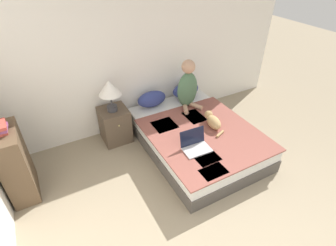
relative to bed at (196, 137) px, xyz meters
The scene contains 10 objects.
wall_back 1.57m from the bed, 109.36° to the left, with size 5.33×0.05×2.55m.
bed is the anchor object (origin of this frame).
pillow_near 0.96m from the bed, 110.82° to the left, with size 0.49×0.25×0.25m.
pillow_far 0.96m from the bed, 69.09° to the left, with size 0.49×0.25×0.25m.
person_sitting 0.81m from the bed, 72.66° to the left, with size 0.36×0.35×0.79m.
cat_tabby 0.36m from the bed, 22.35° to the right, with size 0.22×0.47×0.18m.
laptop_open 0.55m from the bed, 126.72° to the right, with size 0.37×0.30×0.24m.
nightstand 1.27m from the bed, 141.89° to the left, with size 0.42×0.45×0.55m.
table_lamp 1.45m from the bed, 142.71° to the left, with size 0.33×0.33×0.49m.
bookshelf 2.40m from the bed, behind, with size 0.29×0.59×0.93m.
Camera 1 is at (-1.48, -0.28, 2.64)m, focal length 28.00 mm.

